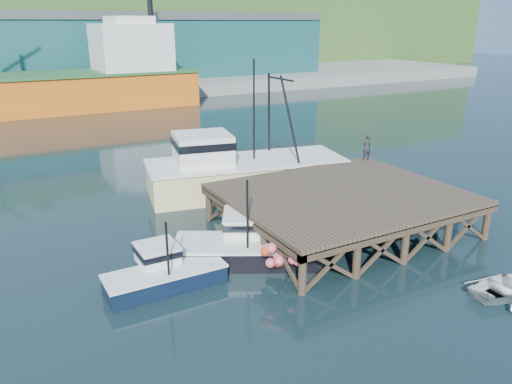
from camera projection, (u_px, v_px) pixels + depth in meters
ground at (252, 250)px, 24.65m from camera, size 300.00×300.00×0.00m
wharf at (344, 196)px, 26.39m from camera, size 12.00×10.00×2.62m
far_quay at (49, 84)px, 82.23m from camera, size 160.00×40.00×2.00m
warehouse_mid at (49, 51)px, 76.32m from camera, size 28.00×16.00×9.00m
warehouse_right at (225, 46)px, 90.10m from camera, size 30.00×16.00×9.00m
hillside at (22, 20)px, 103.81m from camera, size 220.00×50.00×22.00m
boat_navy at (163, 272)px, 21.16m from camera, size 5.08×2.69×3.17m
boat_black at (248, 244)px, 23.52m from camera, size 7.22×6.17×4.24m
trawler at (242, 167)px, 32.41m from camera, size 13.41×7.00×8.54m
dinghy at (508, 286)px, 20.54m from camera, size 3.65×2.73×0.72m
dockworker at (367, 147)px, 32.32m from camera, size 0.67×0.46×1.76m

